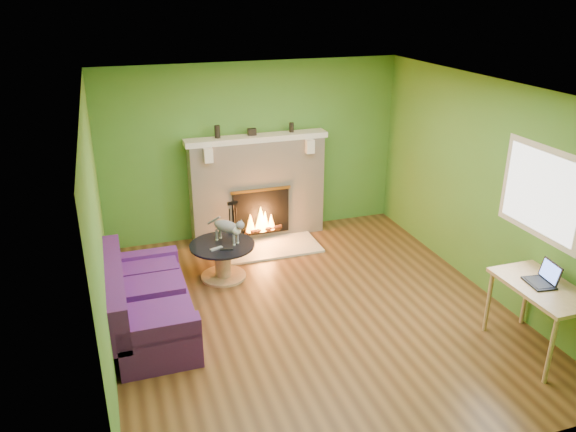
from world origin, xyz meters
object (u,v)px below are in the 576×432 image
object	(u,v)px
coffee_table	(223,258)
desk	(542,294)
sofa	(146,304)
cat	(227,229)

from	to	relation	value
coffee_table	desk	distance (m)	3.82
sofa	desk	bearing A→B (deg)	-24.09
sofa	cat	distance (m)	1.52
desk	cat	bearing A→B (deg)	135.16
cat	desk	bearing A→B (deg)	-83.41
cat	coffee_table	bearing A→B (deg)	173.44
cat	sofa	bearing A→B (deg)	-178.49
desk	cat	xyz separation A→B (m)	(-2.67, 2.66, -0.02)
coffee_table	desk	xyz separation A→B (m)	(2.75, -2.61, 0.40)
coffee_table	sofa	bearing A→B (deg)	-139.38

